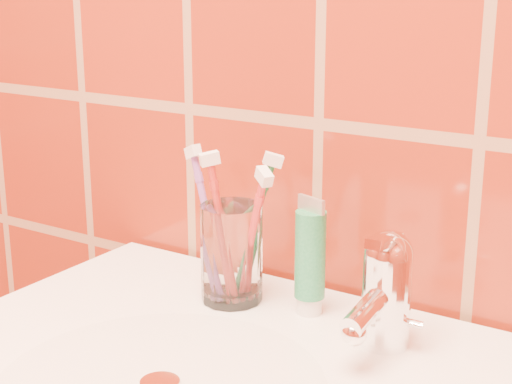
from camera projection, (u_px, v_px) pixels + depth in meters
The scene contains 7 objects.
glass_tumbler at pixel (231, 253), 0.87m from camera, with size 0.07×0.07×0.11m, color white.
toothpaste_tube at pixel (310, 260), 0.83m from camera, with size 0.04×0.03×0.13m.
faucet at pixel (385, 286), 0.76m from camera, with size 0.05×0.11×0.12m.
toothbrush_0 at pixel (209, 224), 0.88m from camera, with size 0.08×0.05×0.17m, color #864DA5, non-canonical shape.
toothbrush_1 at pixel (251, 238), 0.84m from camera, with size 0.08×0.06×0.17m, color red, non-canonical shape.
toothbrush_2 at pixel (222, 230), 0.85m from camera, with size 0.04×0.04×0.18m, color #AF2925, non-canonical shape.
toothbrush_3 at pixel (252, 227), 0.87m from camera, with size 0.06×0.05×0.17m, color #1C6B3B, non-canonical shape.
Camera 1 is at (0.41, 0.43, 1.21)m, focal length 55.00 mm.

